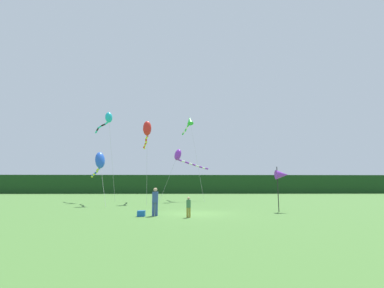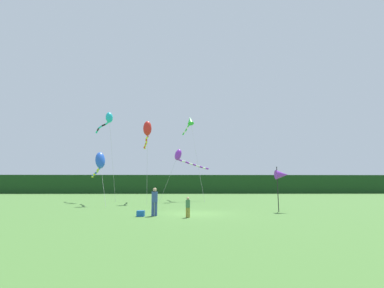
{
  "view_description": "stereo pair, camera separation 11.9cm",
  "coord_description": "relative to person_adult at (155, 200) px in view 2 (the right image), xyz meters",
  "views": [
    {
      "loc": [
        -0.61,
        -18.49,
        1.89
      ],
      "look_at": [
        0.0,
        6.0,
        5.69
      ],
      "focal_mm": 24.96,
      "sensor_mm": 36.0,
      "label": 1
    },
    {
      "loc": [
        -0.49,
        -18.49,
        1.89
      ],
      "look_at": [
        0.0,
        6.0,
        5.69
      ],
      "focal_mm": 24.96,
      "sensor_mm": 36.0,
      "label": 2
    }
  ],
  "objects": [
    {
      "name": "banner_flag_pole",
      "position": [
        9.02,
        2.52,
        1.67
      ],
      "size": [
        0.9,
        0.7,
        3.25
      ],
      "color": "black",
      "rests_on": "ground"
    },
    {
      "name": "kite_blue",
      "position": [
        -6.47,
        8.96,
        3.19
      ],
      "size": [
        3.32,
        5.57,
        5.21
      ],
      "color": "#B2B2B2",
      "rests_on": "ground"
    },
    {
      "name": "person_adult",
      "position": [
        0.0,
        0.0,
        0.0
      ],
      "size": [
        0.38,
        0.38,
        1.73
      ],
      "color": "#334C8C",
      "rests_on": "ground"
    },
    {
      "name": "distant_treeline",
      "position": [
        2.5,
        46.35,
        1.18
      ],
      "size": [
        108.0,
        2.36,
        4.29
      ],
      "primitive_type": "cube",
      "color": "#193D19",
      "rests_on": "ground"
    },
    {
      "name": "kite_green",
      "position": [
        2.4,
        18.79,
        9.56
      ],
      "size": [
        2.74,
        8.42,
        11.38
      ],
      "color": "#B2B2B2",
      "rests_on": "ground"
    },
    {
      "name": "kite_red",
      "position": [
        -2.45,
        12.4,
        7.03
      ],
      "size": [
        1.52,
        6.08,
        9.08
      ],
      "color": "#B2B2B2",
      "rests_on": "ground"
    },
    {
      "name": "ground_plane",
      "position": [
        2.5,
        1.35,
        -0.97
      ],
      "size": [
        120.0,
        120.0,
        0.0
      ],
      "primitive_type": "plane",
      "color": "#477533"
    },
    {
      "name": "kite_purple",
      "position": [
        1.34,
        14.91,
        4.34
      ],
      "size": [
        5.92,
        4.73,
        6.28
      ],
      "color": "#B2B2B2",
      "rests_on": "ground"
    },
    {
      "name": "cooler_box",
      "position": [
        -0.81,
        -0.21,
        -0.8
      ],
      "size": [
        0.46,
        0.42,
        0.34
      ],
      "primitive_type": "cube",
      "color": "#1959B2",
      "rests_on": "ground"
    },
    {
      "name": "person_child",
      "position": [
        2.09,
        -0.85,
        -0.3
      ],
      "size": [
        0.26,
        0.26,
        1.2
      ],
      "color": "olive",
      "rests_on": "ground"
    },
    {
      "name": "kite_cyan",
      "position": [
        -8.02,
        16.18,
        9.31
      ],
      "size": [
        4.15,
        4.18,
        11.16
      ],
      "color": "#B2B2B2",
      "rests_on": "ground"
    }
  ]
}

